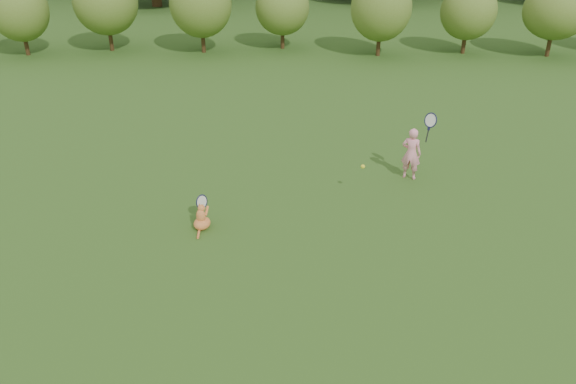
# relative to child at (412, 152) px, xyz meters

# --- Properties ---
(ground) EXTENTS (100.00, 100.00, 0.00)m
(ground) POSITION_rel_child_xyz_m (-2.58, -2.75, -0.55)
(ground) COLOR #2F4C15
(ground) RESTS_ON ground
(shrub_row) EXTENTS (28.00, 3.00, 2.80)m
(shrub_row) POSITION_rel_child_xyz_m (-2.58, 10.25, 0.85)
(shrub_row) COLOR #576B21
(shrub_row) RESTS_ON ground
(child) EXTENTS (0.63, 0.46, 1.56)m
(child) POSITION_rel_child_xyz_m (0.00, 0.00, 0.00)
(child) COLOR pink
(child) RESTS_ON ground
(cat) EXTENTS (0.45, 0.66, 0.63)m
(cat) POSITION_rel_child_xyz_m (-3.82, -1.93, -0.31)
(cat) COLOR #D05B28
(cat) RESTS_ON ground
(tennis_ball) EXTENTS (0.08, 0.08, 0.08)m
(tennis_ball) POSITION_rel_child_xyz_m (-1.03, -0.77, 0.06)
(tennis_ball) COLOR gold
(tennis_ball) RESTS_ON ground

